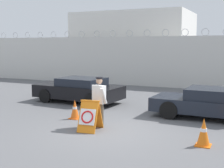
{
  "coord_description": "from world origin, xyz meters",
  "views": [
    {
      "loc": [
        4.21,
        -8.95,
        2.79
      ],
      "look_at": [
        -1.02,
        2.34,
        1.22
      ],
      "focal_mm": 50.0,
      "sensor_mm": 36.0,
      "label": 1
    }
  ],
  "objects": [
    {
      "name": "traffic_cone_mid",
      "position": [
        -1.93,
        0.97,
        0.36
      ],
      "size": [
        0.39,
        0.39,
        0.72
      ],
      "color": "orange",
      "rests_on": "ground_plane"
    },
    {
      "name": "parked_car_rear_sedan",
      "position": [
        2.7,
        3.21,
        0.59
      ],
      "size": [
        4.27,
        2.03,
        1.16
      ],
      "rotation": [
        0.0,
        0.0,
        3.11
      ],
      "color": "black",
      "rests_on": "ground_plane"
    },
    {
      "name": "traffic_cone_far",
      "position": [
        2.99,
        -0.28,
        0.39
      ],
      "size": [
        0.42,
        0.42,
        0.79
      ],
      "color": "orange",
      "rests_on": "ground_plane"
    },
    {
      "name": "ground_plane",
      "position": [
        0.0,
        0.0,
        0.0
      ],
      "size": [
        90.0,
        90.0,
        0.0
      ],
      "primitive_type": "plane",
      "color": "#5B5B5E"
    },
    {
      "name": "building_block",
      "position": [
        -5.29,
        15.99,
        2.7
      ],
      "size": [
        9.31,
        5.93,
        5.41
      ],
      "color": "silver",
      "rests_on": "ground_plane"
    },
    {
      "name": "perimeter_wall",
      "position": [
        0.0,
        11.15,
        1.69
      ],
      "size": [
        36.0,
        0.3,
        3.81
      ],
      "color": "silver",
      "rests_on": "ground_plane"
    },
    {
      "name": "barricade_sign",
      "position": [
        -0.62,
        -0.24,
        0.5
      ],
      "size": [
        0.71,
        0.92,
        1.0
      ],
      "rotation": [
        0.0,
        0.0,
        0.11
      ],
      "color": "orange",
      "rests_on": "ground_plane"
    },
    {
      "name": "security_guard",
      "position": [
        -0.57,
        0.34,
        0.95
      ],
      "size": [
        0.61,
        0.45,
        1.71
      ],
      "rotation": [
        0.0,
        0.0,
        -0.16
      ],
      "color": "#514C42",
      "rests_on": "ground_plane"
    },
    {
      "name": "parked_car_front_coupe",
      "position": [
        -3.54,
        3.97,
        0.62
      ],
      "size": [
        4.41,
        2.16,
        1.21
      ],
      "rotation": [
        0.0,
        0.0,
        3.07
      ],
      "color": "black",
      "rests_on": "ground_plane"
    }
  ]
}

